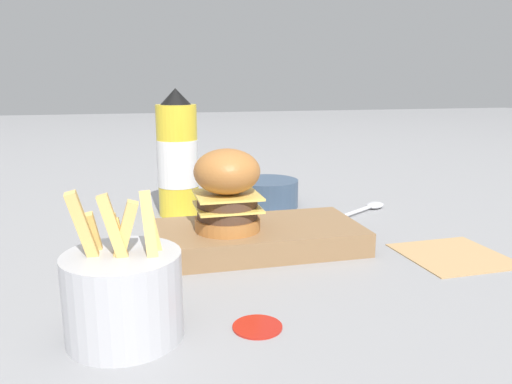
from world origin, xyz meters
TOP-DOWN VIEW (x-y plane):
  - ground_plane at (0.00, 0.00)m, footprint 6.00×6.00m
  - serving_board at (0.00, 0.07)m, footprint 0.29×0.15m
  - burger at (0.05, 0.07)m, footprint 0.09×0.09m
  - ketchup_bottle at (0.09, -0.15)m, footprint 0.07×0.07m
  - fries_basket at (0.19, 0.28)m, footprint 0.11×0.11m
  - side_bowl at (-0.08, -0.17)m, footprint 0.12×0.12m
  - spoon at (-0.25, -0.09)m, footprint 0.15×0.10m
  - ketchup_puddle at (0.06, 0.30)m, footprint 0.05×0.05m
  - parchment_square at (-0.25, 0.16)m, footprint 0.14×0.14m

SIDE VIEW (x-z plane):
  - ground_plane at x=0.00m, z-range 0.00..0.00m
  - parchment_square at x=-0.25m, z-range 0.00..0.00m
  - ketchup_puddle at x=0.06m, z-range 0.00..0.00m
  - spoon at x=-0.25m, z-range 0.00..0.01m
  - serving_board at x=0.00m, z-range 0.00..0.03m
  - side_bowl at x=-0.08m, z-range 0.00..0.05m
  - fries_basket at x=0.19m, z-range -0.03..0.12m
  - burger at x=0.05m, z-range 0.04..0.15m
  - ketchup_bottle at x=0.09m, z-range -0.01..0.22m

